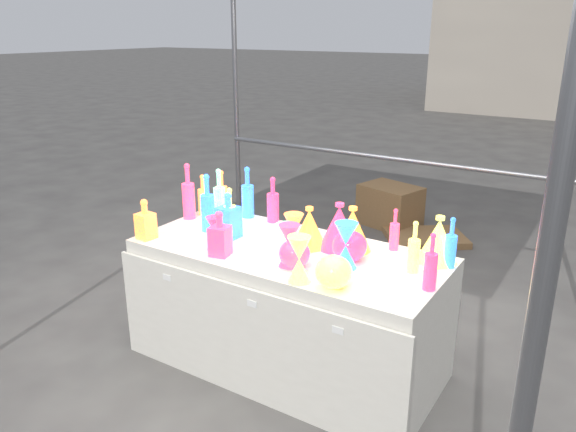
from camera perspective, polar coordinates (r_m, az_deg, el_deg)
The scene contains 33 objects.
ground at distance 3.58m, azimuth 0.00°, elevation -14.56°, with size 80.00×80.00×0.00m, color slate.
display_table at distance 3.38m, azimuth -0.09°, elevation -9.33°, with size 1.84×0.83×0.75m.
cardboard_box_closed at distance 5.88m, azimuth 10.32°, elevation 1.05°, with size 0.58×0.42×0.42m, color olive.
cardboard_box_flat at distance 5.58m, azimuth 13.81°, elevation -2.14°, with size 0.73×0.52×0.06m, color olive.
bottle_0 at distance 3.82m, azimuth -6.76°, elevation 2.43°, with size 0.08×0.08×0.30m, color #BD113E, non-canonical shape.
bottle_1 at distance 3.72m, azimuth -4.13°, elevation 2.43°, with size 0.08×0.08×0.35m, color #1C9B4E, non-canonical shape.
bottle_2 at distance 3.74m, azimuth -10.10°, elevation 2.50°, with size 0.08×0.08×0.37m, color #EE4A19, non-canonical shape.
bottle_3 at distance 3.63m, azimuth -1.55°, elevation 1.69°, with size 0.08×0.08×0.30m, color #1C37A5, non-canonical shape.
bottle_4 at distance 3.39m, azimuth -5.91°, elevation 0.38°, with size 0.07×0.07×0.31m, color #157387, non-canonical shape.
bottle_5 at distance 3.67m, azimuth -6.99°, elevation 2.13°, with size 0.08×0.08×0.35m, color #D02977, non-canonical shape.
bottle_6 at distance 3.82m, azimuth -8.62°, elevation 2.17°, with size 0.07×0.07×0.28m, color #BD113E, non-canonical shape.
bottle_7 at distance 3.50m, azimuth -8.19°, elevation 1.36°, with size 0.09×0.09×0.36m, color #1C9B4E, non-canonical shape.
decanter_0 at distance 3.45m, azimuth -14.30°, elevation -0.29°, with size 0.10×0.10×0.25m, color #BD113E, non-canonical shape.
decanter_1 at distance 3.12m, azimuth -6.95°, elevation -1.77°, with size 0.10×0.10×0.26m, color #EE4A19, non-canonical shape.
decanter_2 at distance 3.38m, azimuth -6.07°, elevation 0.08°, with size 0.12×0.12×0.28m, color #1C9B4E, non-canonical shape.
hourglass_0 at distance 2.97m, azimuth 0.12°, elevation -3.00°, with size 0.12×0.12×0.23m, color #EE4A19, non-canonical shape.
hourglass_1 at distance 3.22m, azimuth -7.44°, elevation -1.73°, with size 0.10×0.10×0.19m, color #1C37A5, non-canonical shape.
hourglass_2 at distance 2.78m, azimuth 1.14°, elevation -4.41°, with size 0.12×0.12×0.24m, color #157387, non-canonical shape.
hourglass_3 at distance 3.01m, azimuth -0.22°, elevation -2.82°, with size 0.11×0.11×0.22m, color #D02977, non-canonical shape.
hourglass_4 at distance 3.15m, azimuth 0.59°, elevation -1.74°, with size 0.11×0.11×0.23m, color #BD113E, non-canonical shape.
hourglass_5 at distance 2.96m, azimuth 5.88°, elevation -2.99°, with size 0.13×0.13×0.25m, color #1C9B4E, non-canonical shape.
globe_0 at distance 2.75m, azimuth 4.71°, elevation -6.08°, with size 0.16×0.16×0.13m, color #BD113E, non-canonical shape.
globe_1 at distance 2.75m, azimuth 4.63°, elevation -5.86°, with size 0.18×0.18×0.15m, color #157387, non-canonical shape.
globe_2 at distance 2.97m, azimuth 0.65°, elevation -3.99°, with size 0.17×0.17×0.14m, color #EE4A19, non-canonical shape.
globe_3 at distance 3.06m, azimuth 6.26°, elevation -3.22°, with size 0.19×0.19×0.15m, color #1C37A5, non-canonical shape.
lampshade_0 at distance 3.23m, azimuth 2.17°, elevation -1.11°, with size 0.20×0.20×0.24m, color #EEFF35, non-canonical shape.
lampshade_1 at distance 3.20m, azimuth 6.55°, elevation -1.26°, with size 0.22×0.22×0.26m, color #EEFF35, non-canonical shape.
lampshade_2 at distance 3.20m, azimuth 5.21°, elevation -1.01°, with size 0.23×0.23×0.27m, color #1C37A5, non-canonical shape.
lampshade_3 at distance 3.12m, azimuth 15.04°, elevation -2.28°, with size 0.22×0.22×0.26m, color #157387, non-canonical shape.
bottle_8 at distance 3.06m, azimuth 16.22°, elevation -2.59°, with size 0.06×0.06×0.28m, color #1C9B4E, non-canonical shape.
bottle_9 at distance 3.23m, azimuth 10.78°, elevation -1.34°, with size 0.06×0.06×0.25m, color #EE4A19, non-canonical shape.
bottle_10 at distance 2.78m, azimuth 14.33°, elevation -4.50°, with size 0.07×0.07×0.29m, color #1C37A5, non-canonical shape.
bottle_11 at distance 2.96m, azimuth 12.69°, elevation -3.06°, with size 0.06×0.06×0.28m, color #157387, non-canonical shape.
Camera 1 is at (1.60, -2.53, 1.96)m, focal length 35.00 mm.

